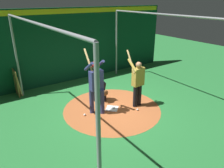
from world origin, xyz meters
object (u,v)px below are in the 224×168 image
(home_plate, at_px, (112,108))
(baseball_1, at_px, (85,115))
(batter, at_px, (96,82))
(visitor, at_px, (138,81))
(catcher, at_px, (100,91))
(bat_rack, at_px, (16,82))
(baseball_0, at_px, (114,108))
(baseball_2, at_px, (137,110))

(home_plate, relative_size, baseball_1, 5.68)
(batter, xyz_separation_m, visitor, (0.38, 1.46, -0.17))
(home_plate, height_order, catcher, catcher)
(visitor, distance_m, bat_rack, 4.93)
(home_plate, height_order, baseball_0, baseball_0)
(bat_rack, distance_m, baseball_2, 5.01)
(batter, distance_m, baseball_2, 1.78)
(visitor, height_order, bat_rack, visitor)
(baseball_1, xyz_separation_m, baseball_2, (0.73, 1.69, 0.00))
(home_plate, relative_size, batter, 0.19)
(home_plate, height_order, baseball_2, baseball_2)
(home_plate, xyz_separation_m, batter, (-0.06, -0.58, 1.12))
(home_plate, xyz_separation_m, catcher, (-0.78, -0.02, 0.38))
(visitor, relative_size, bat_rack, 1.93)
(batter, height_order, bat_rack, batter)
(batter, relative_size, baseball_2, 29.37)
(baseball_2, bearing_deg, baseball_1, -113.51)
(baseball_0, height_order, baseball_2, same)
(batter, height_order, baseball_2, batter)
(baseball_1, bearing_deg, catcher, 123.53)
(bat_rack, height_order, baseball_1, bat_rack)
(home_plate, distance_m, bat_rack, 4.13)
(batter, xyz_separation_m, catcher, (-0.72, 0.56, -0.74))
(catcher, distance_m, baseball_2, 1.60)
(catcher, bearing_deg, baseball_1, -56.47)
(home_plate, relative_size, visitor, 0.21)
(baseball_2, bearing_deg, batter, -119.11)
(batter, relative_size, baseball_1, 29.37)
(bat_rack, height_order, baseball_2, bat_rack)
(visitor, bearing_deg, bat_rack, -138.02)
(batter, distance_m, bat_rack, 3.78)
(catcher, xyz_separation_m, baseball_2, (1.41, 0.67, -0.35))
(catcher, xyz_separation_m, baseball_1, (0.67, -1.02, -0.35))
(batter, bearing_deg, visitor, 75.58)
(home_plate, xyz_separation_m, baseball_1, (-0.11, -1.04, 0.03))
(catcher, height_order, bat_rack, bat_rack)
(home_plate, distance_m, baseball_0, 0.09)
(home_plate, xyz_separation_m, baseball_0, (0.07, 0.05, 0.03))
(visitor, height_order, baseball_1, visitor)
(batter, bearing_deg, home_plate, 83.70)
(batter, distance_m, baseball_0, 1.27)
(baseball_0, bearing_deg, catcher, -175.18)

